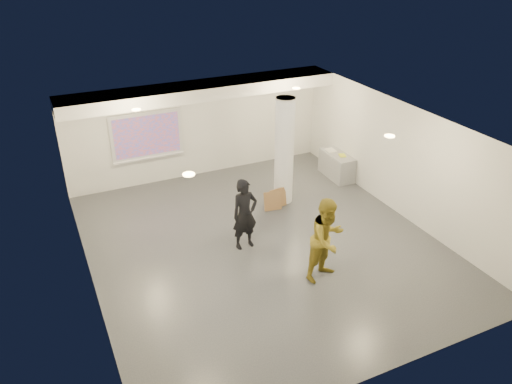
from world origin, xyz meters
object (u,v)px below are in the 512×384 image
column (284,151)px  projection_screen (147,136)px  man (327,239)px  credenza (337,165)px  woman (245,214)px

column → projection_screen: size_ratio=1.43×
projection_screen → man: size_ratio=1.10×
column → credenza: bearing=16.8°
man → column: bearing=60.1°
projection_screen → woman: 4.53m
credenza → man: man is taller
projection_screen → credenza: projection_screen is taller
column → credenza: 2.57m
credenza → woman: 4.79m
column → credenza: column is taller
column → projection_screen: (-3.10, 2.65, 0.03)m
projection_screen → man: bearing=-69.6°
woman → man: 2.15m
projection_screen → woman: size_ratio=1.19×
column → man: column is taller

